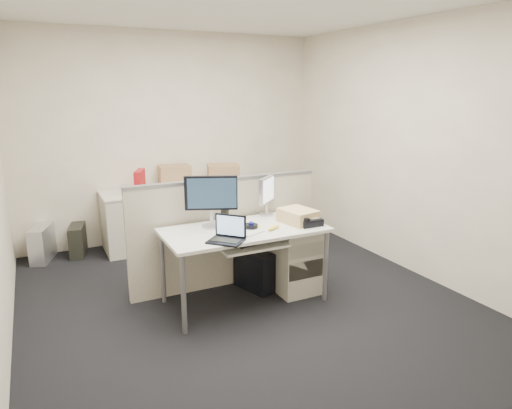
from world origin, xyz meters
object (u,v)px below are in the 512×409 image
monitor_main (211,202)px  desk_phone (310,222)px  laptop (226,230)px  desk (244,235)px

monitor_main → desk_phone: size_ratio=2.31×
laptop → desk: bearing=89.8°
desk → desk_phone: size_ratio=7.11×
monitor_main → desk_phone: 0.95m
monitor_main → desk_phone: bearing=0.0°
monitor_main → desk: bearing=-12.8°
desk → monitor_main: monitor_main is taller
desk_phone → desk: bearing=164.2°
desk → laptop: laptop is taller
desk → desk_phone: 0.63m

